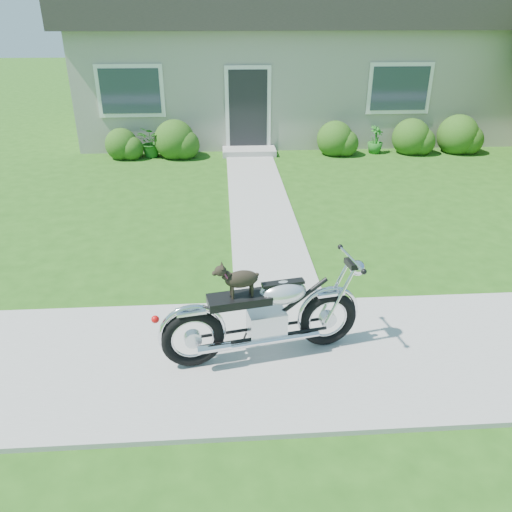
{
  "coord_description": "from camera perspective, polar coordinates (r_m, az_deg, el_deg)",
  "views": [
    {
      "loc": [
        -2.2,
        -4.45,
        3.44
      ],
      "look_at": [
        -1.83,
        1.0,
        0.75
      ],
      "focal_mm": 35.0,
      "sensor_mm": 36.0,
      "label": 1
    }
  ],
  "objects": [
    {
      "name": "shrub_row",
      "position": [
        13.54,
        7.42,
        13.17
      ],
      "size": [
        9.81,
        1.08,
        1.08
      ],
      "color": "#295115",
      "rests_on": "ground"
    },
    {
      "name": "potted_plant_left",
      "position": [
        13.47,
        -11.83,
        12.64
      ],
      "size": [
        0.94,
        0.93,
        0.79
      ],
      "primitive_type": "imported",
      "rotation": [
        0.0,
        0.0,
        5.53
      ],
      "color": "#1E5C18",
      "rests_on": "ground"
    },
    {
      "name": "house",
      "position": [
        16.64,
        4.01,
        21.77
      ],
      "size": [
        12.6,
        7.03,
        4.5
      ],
      "color": "#A9A599",
      "rests_on": "ground"
    },
    {
      "name": "ground",
      "position": [
        6.04,
        18.57,
        -10.1
      ],
      "size": [
        80.0,
        80.0,
        0.0
      ],
      "primitive_type": "plane",
      "color": "#235114",
      "rests_on": "ground"
    },
    {
      "name": "potted_plant_right",
      "position": [
        13.96,
        13.5,
        12.79
      ],
      "size": [
        0.56,
        0.56,
        0.71
      ],
      "primitive_type": "imported",
      "rotation": [
        0.0,
        0.0,
        0.68
      ],
      "color": "#206A1D",
      "rests_on": "ground"
    },
    {
      "name": "walkway",
      "position": [
        10.08,
        0.34,
        6.36
      ],
      "size": [
        1.2,
        8.0,
        0.03
      ],
      "primitive_type": "cube",
      "color": "#9E9B93",
      "rests_on": "ground"
    },
    {
      "name": "sidewalk",
      "position": [
        6.03,
        18.59,
        -9.95
      ],
      "size": [
        24.0,
        2.2,
        0.04
      ],
      "primitive_type": "cube",
      "color": "#9E9B93",
      "rests_on": "ground"
    },
    {
      "name": "motorcycle_with_dog",
      "position": [
        5.32,
        1.19,
        -6.72
      ],
      "size": [
        2.21,
        0.73,
        1.15
      ],
      "rotation": [
        0.0,
        0.0,
        0.18
      ],
      "color": "black",
      "rests_on": "sidewalk"
    }
  ]
}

